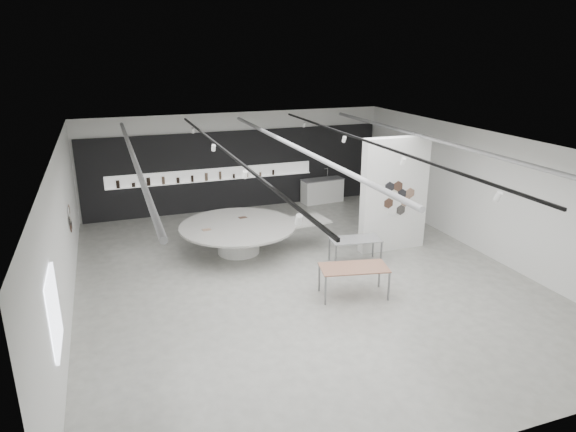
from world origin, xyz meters
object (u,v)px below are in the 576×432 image
object	(u,v)px
partition_column	(394,195)
display_island	(241,234)
kitchen_counter	(322,190)
sample_table_wood	(354,269)
sample_table_stone	(355,241)

from	to	relation	value
partition_column	display_island	xyz separation A→B (m)	(-4.62, 1.32, -1.20)
partition_column	kitchen_counter	xyz separation A→B (m)	(-0.01, 5.54, -1.30)
partition_column	sample_table_wood	size ratio (longest dim) A/B	1.93
partition_column	sample_table_wood	world-z (taller)	partition_column
sample_table_stone	kitchen_counter	world-z (taller)	kitchen_counter
partition_column	display_island	world-z (taller)	partition_column
partition_column	sample_table_wood	xyz separation A→B (m)	(-2.64, -2.56, -1.05)
partition_column	sample_table_stone	bearing A→B (deg)	-158.36
partition_column	kitchen_counter	size ratio (longest dim) A/B	2.00
kitchen_counter	sample_table_stone	bearing A→B (deg)	-109.68
partition_column	kitchen_counter	bearing A→B (deg)	90.07
partition_column	display_island	distance (m)	4.95
sample_table_wood	sample_table_stone	distance (m)	2.17
sample_table_wood	sample_table_stone	bearing A→B (deg)	61.95
display_island	sample_table_wood	xyz separation A→B (m)	(1.98, -3.88, 0.15)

